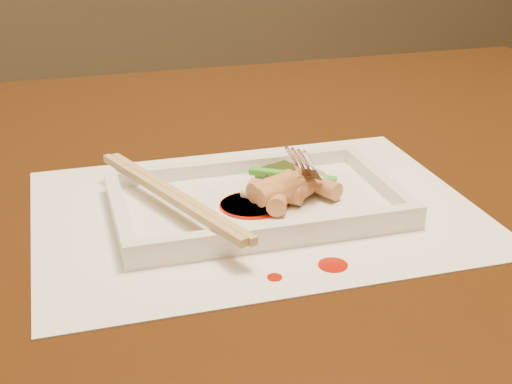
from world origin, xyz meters
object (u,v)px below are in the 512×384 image
object	(u,v)px
placemat	(256,210)
plate_base	(256,206)
fork	(323,113)
table	(163,275)
chopstick_a	(167,195)

from	to	relation	value
placemat	plate_base	xyz separation A→B (m)	(-0.00, 0.00, 0.00)
plate_base	fork	xyz separation A→B (m)	(0.07, 0.02, 0.08)
table	chopstick_a	xyz separation A→B (m)	(-0.00, -0.08, 0.13)
plate_base	chopstick_a	size ratio (longest dim) A/B	1.14
placemat	plate_base	size ratio (longest dim) A/B	1.54
placemat	fork	size ratio (longest dim) A/B	2.86
table	fork	distance (m)	0.25
table	placemat	xyz separation A→B (m)	(0.08, -0.08, 0.10)
placemat	plate_base	bearing A→B (deg)	135.00
chopstick_a	fork	world-z (taller)	fork
chopstick_a	table	bearing A→B (deg)	87.71
placemat	chopstick_a	world-z (taller)	chopstick_a
placemat	fork	distance (m)	0.11
placemat	plate_base	distance (m)	0.00
placemat	plate_base	world-z (taller)	plate_base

